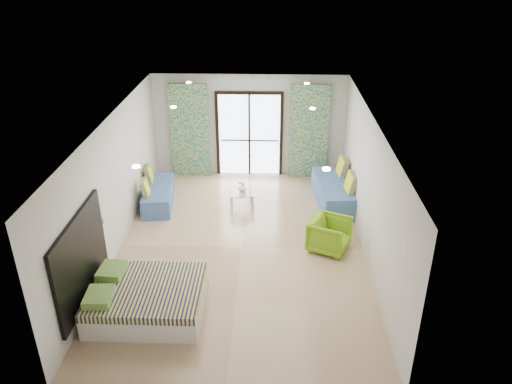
{
  "coord_description": "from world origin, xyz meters",
  "views": [
    {
      "loc": [
        0.6,
        -8.69,
        5.61
      ],
      "look_at": [
        0.29,
        0.26,
        1.15
      ],
      "focal_mm": 35.0,
      "sensor_mm": 36.0,
      "label": 1
    }
  ],
  "objects_px": {
    "armchair": "(329,233)",
    "daybed_left": "(158,194)",
    "coffee_table": "(242,193)",
    "daybed_right": "(335,191)",
    "bed": "(146,299)"
  },
  "relations": [
    {
      "from": "daybed_left",
      "to": "daybed_right",
      "type": "xyz_separation_m",
      "value": [
        4.23,
        0.22,
        0.05
      ]
    },
    {
      "from": "coffee_table",
      "to": "armchair",
      "type": "distance_m",
      "value": 2.64
    },
    {
      "from": "bed",
      "to": "daybed_left",
      "type": "height_order",
      "value": "daybed_left"
    },
    {
      "from": "armchair",
      "to": "daybed_left",
      "type": "bearing_deg",
      "value": 89.07
    },
    {
      "from": "daybed_right",
      "to": "coffee_table",
      "type": "distance_m",
      "value": 2.23
    },
    {
      "from": "bed",
      "to": "daybed_right",
      "type": "relative_size",
      "value": 0.92
    },
    {
      "from": "bed",
      "to": "coffee_table",
      "type": "bearing_deg",
      "value": 70.57
    },
    {
      "from": "armchair",
      "to": "coffee_table",
      "type": "bearing_deg",
      "value": 70.3
    },
    {
      "from": "bed",
      "to": "coffee_table",
      "type": "height_order",
      "value": "coffee_table"
    },
    {
      "from": "coffee_table",
      "to": "armchair",
      "type": "relative_size",
      "value": 0.85
    },
    {
      "from": "daybed_right",
      "to": "armchair",
      "type": "relative_size",
      "value": 2.66
    },
    {
      "from": "coffee_table",
      "to": "armchair",
      "type": "xyz_separation_m",
      "value": [
        1.89,
        -1.84,
        0.05
      ]
    },
    {
      "from": "daybed_left",
      "to": "coffee_table",
      "type": "height_order",
      "value": "daybed_left"
    },
    {
      "from": "daybed_left",
      "to": "coffee_table",
      "type": "bearing_deg",
      "value": -7.49
    },
    {
      "from": "daybed_left",
      "to": "daybed_right",
      "type": "height_order",
      "value": "daybed_right"
    }
  ]
}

